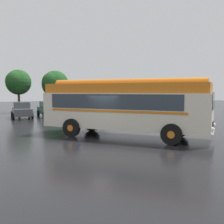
{
  "coord_description": "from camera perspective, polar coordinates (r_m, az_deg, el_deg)",
  "views": [
    {
      "loc": [
        -7.37,
        -13.7,
        2.75
      ],
      "look_at": [
        0.88,
        1.19,
        1.4
      ],
      "focal_mm": 42.0,
      "sensor_mm": 36.0,
      "label": 1
    }
  ],
  "objects": [
    {
      "name": "ground_plane",
      "position": [
        15.79,
        -0.71,
        -5.49
      ],
      "size": [
        120.0,
        120.0,
        0.0
      ],
      "primitive_type": "plane",
      "color": "black"
    },
    {
      "name": "vintage_bus",
      "position": [
        15.74,
        2.69,
        1.41
      ],
      "size": [
        8.06,
        9.5,
        3.49
      ],
      "color": "silver",
      "rests_on": "ground"
    },
    {
      "name": "car_near_left",
      "position": [
        28.36,
        -19.07,
        0.44
      ],
      "size": [
        2.25,
        4.34,
        1.66
      ],
      "color": "#4C5156",
      "rests_on": "ground"
    },
    {
      "name": "car_mid_left",
      "position": [
        29.02,
        -13.54,
        0.65
      ],
      "size": [
        2.01,
        4.22,
        1.66
      ],
      "color": "#144C28",
      "rests_on": "ground"
    },
    {
      "name": "car_mid_right",
      "position": [
        29.5,
        -8.62,
        0.79
      ],
      "size": [
        2.17,
        4.3,
        1.66
      ],
      "color": "silver",
      "rests_on": "ground"
    },
    {
      "name": "car_far_right",
      "position": [
        30.63,
        -3.37,
        0.97
      ],
      "size": [
        1.97,
        4.2,
        1.66
      ],
      "color": "black",
      "rests_on": "ground"
    },
    {
      "name": "tree_centre",
      "position": [
        35.5,
        -19.87,
        6.18
      ],
      "size": [
        3.25,
        3.24,
        5.5
      ],
      "color": "#4C3823",
      "rests_on": "ground"
    },
    {
      "name": "tree_right_of_centre",
      "position": [
        36.13,
        -12.44,
        6.04
      ],
      "size": [
        3.7,
        3.61,
        5.51
      ],
      "color": "#4C3823",
      "rests_on": "ground"
    }
  ]
}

